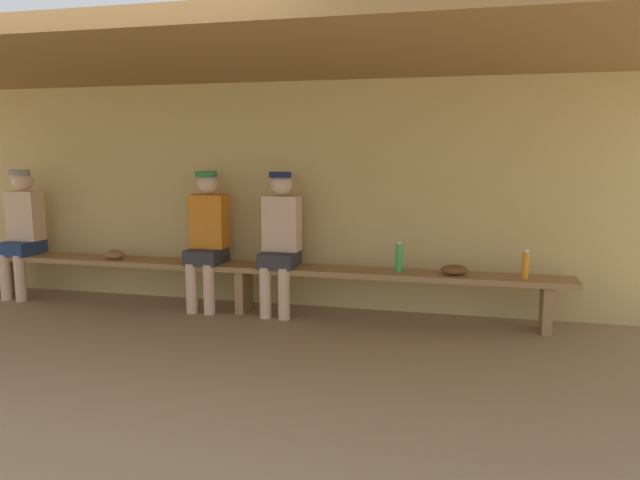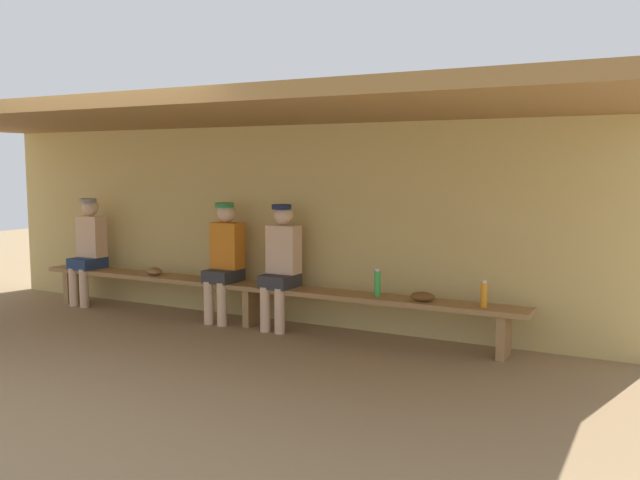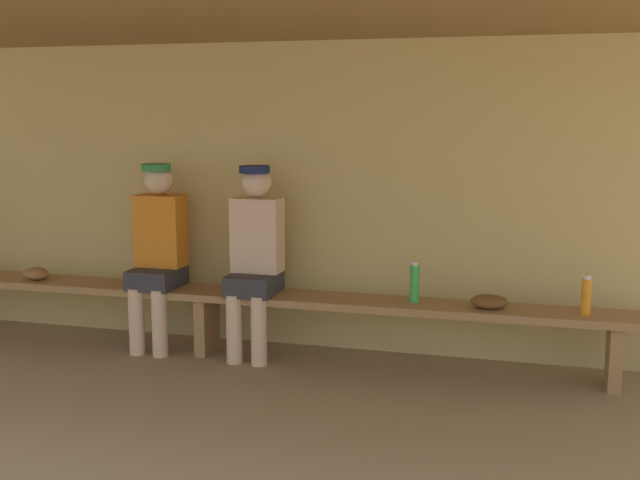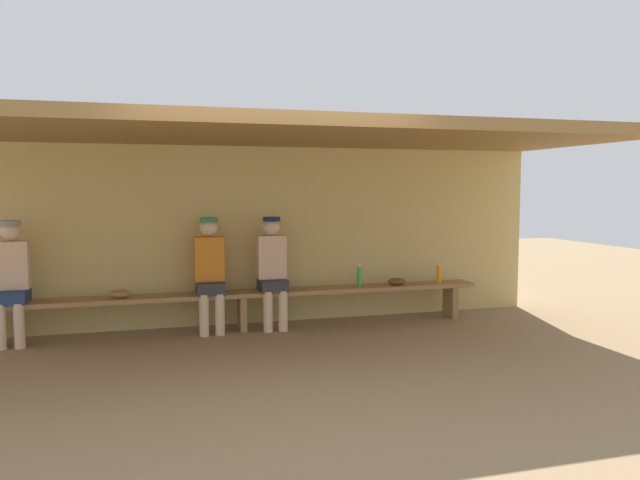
# 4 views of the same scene
# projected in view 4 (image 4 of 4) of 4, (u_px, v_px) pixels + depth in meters

# --- Properties ---
(ground_plane) EXTENTS (24.00, 24.00, 0.00)m
(ground_plane) POSITION_uv_depth(u_px,v_px,m) (267.00, 367.00, 5.69)
(ground_plane) COLOR #937754
(back_wall) EXTENTS (8.00, 0.20, 2.20)m
(back_wall) POSITION_uv_depth(u_px,v_px,m) (236.00, 235.00, 7.51)
(back_wall) COLOR tan
(back_wall) RESTS_ON ground
(dugout_roof) EXTENTS (8.00, 2.80, 0.12)m
(dugout_roof) POSITION_uv_depth(u_px,v_px,m) (252.00, 132.00, 6.17)
(dugout_roof) COLOR olive
(dugout_roof) RESTS_ON back_wall
(bench) EXTENTS (6.00, 0.36, 0.46)m
(bench) POSITION_uv_depth(u_px,v_px,m) (242.00, 298.00, 7.14)
(bench) COLOR #9E7547
(bench) RESTS_ON ground
(player_in_blue) EXTENTS (0.34, 0.42, 1.34)m
(player_in_blue) POSITION_uv_depth(u_px,v_px,m) (210.00, 269.00, 7.02)
(player_in_blue) COLOR #333338
(player_in_blue) RESTS_ON ground
(player_in_white) EXTENTS (0.34, 0.42, 1.34)m
(player_in_white) POSITION_uv_depth(u_px,v_px,m) (12.00, 276.00, 6.44)
(player_in_white) COLOR navy
(player_in_white) RESTS_ON ground
(player_leftmost) EXTENTS (0.34, 0.42, 1.34)m
(player_leftmost) POSITION_uv_depth(u_px,v_px,m) (272.00, 267.00, 7.22)
(player_leftmost) COLOR #333338
(player_leftmost) RESTS_ON ground
(water_bottle_green) EXTENTS (0.06, 0.06, 0.25)m
(water_bottle_green) POSITION_uv_depth(u_px,v_px,m) (439.00, 274.00, 7.80)
(water_bottle_green) COLOR orange
(water_bottle_green) RESTS_ON bench
(water_bottle_orange) EXTENTS (0.06, 0.06, 0.27)m
(water_bottle_orange) POSITION_uv_depth(u_px,v_px,m) (359.00, 276.00, 7.55)
(water_bottle_orange) COLOR green
(water_bottle_orange) RESTS_ON bench
(baseball_glove_tan) EXTENTS (0.24, 0.17, 0.09)m
(baseball_glove_tan) POSITION_uv_depth(u_px,v_px,m) (397.00, 281.00, 7.65)
(baseball_glove_tan) COLOR brown
(baseball_glove_tan) RESTS_ON bench
(baseball_glove_dark_brown) EXTENTS (0.29, 0.26, 0.09)m
(baseball_glove_dark_brown) POSITION_uv_depth(u_px,v_px,m) (120.00, 294.00, 6.74)
(baseball_glove_dark_brown) COLOR olive
(baseball_glove_dark_brown) RESTS_ON bench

